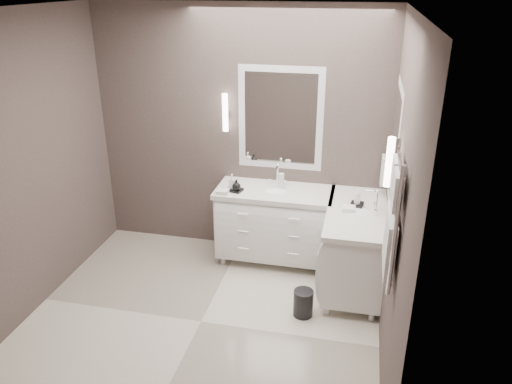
% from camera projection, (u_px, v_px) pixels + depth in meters
% --- Properties ---
extents(floor, '(3.20, 3.00, 0.01)m').
position_uv_depth(floor, '(201.00, 322.00, 4.59)').
color(floor, beige).
rests_on(floor, ground).
extents(ceiling, '(3.20, 3.00, 0.01)m').
position_uv_depth(ceiling, '(184.00, 9.00, 3.51)').
color(ceiling, white).
rests_on(ceiling, wall_back).
extents(wall_back, '(3.20, 0.01, 2.70)m').
position_uv_depth(wall_back, '(239.00, 134.00, 5.40)').
color(wall_back, '#493D3A').
rests_on(wall_back, floor).
extents(wall_front, '(3.20, 0.01, 2.70)m').
position_uv_depth(wall_front, '(103.00, 291.00, 2.70)').
color(wall_front, '#493D3A').
rests_on(wall_front, floor).
extents(wall_left, '(0.01, 3.00, 2.70)m').
position_uv_depth(wall_left, '(20.00, 171.00, 4.37)').
color(wall_left, '#493D3A').
rests_on(wall_left, floor).
extents(wall_right, '(0.01, 3.00, 2.70)m').
position_uv_depth(wall_right, '(398.00, 204.00, 3.73)').
color(wall_right, '#493D3A').
rests_on(wall_right, floor).
extents(vanity_back, '(1.24, 0.59, 0.97)m').
position_uv_depth(vanity_back, '(274.00, 221.00, 5.40)').
color(vanity_back, white).
rests_on(vanity_back, floor).
extents(vanity_right, '(0.59, 1.24, 0.97)m').
position_uv_depth(vanity_right, '(355.00, 244.00, 4.94)').
color(vanity_right, white).
rests_on(vanity_right, floor).
extents(mirror_back, '(0.90, 0.02, 1.10)m').
position_uv_depth(mirror_back, '(280.00, 119.00, 5.22)').
color(mirror_back, white).
rests_on(mirror_back, wall_back).
extents(mirror_right, '(0.02, 0.90, 1.10)m').
position_uv_depth(mirror_right, '(395.00, 146.00, 4.37)').
color(mirror_right, white).
rests_on(mirror_right, wall_right).
extents(sconce_back, '(0.06, 0.06, 0.40)m').
position_uv_depth(sconce_back, '(225.00, 113.00, 5.26)').
color(sconce_back, white).
rests_on(sconce_back, wall_back).
extents(sconce_right, '(0.06, 0.06, 0.40)m').
position_uv_depth(sconce_right, '(389.00, 163.00, 3.85)').
color(sconce_right, white).
rests_on(sconce_right, wall_right).
extents(towel_bar_corner, '(0.03, 0.22, 0.30)m').
position_uv_depth(towel_bar_corner, '(383.00, 170.00, 5.06)').
color(towel_bar_corner, white).
rests_on(towel_bar_corner, wall_right).
extents(towel_ladder, '(0.06, 0.58, 0.90)m').
position_uv_depth(towel_ladder, '(392.00, 222.00, 3.37)').
color(towel_ladder, white).
rests_on(towel_ladder, wall_right).
extents(waste_bin, '(0.22, 0.22, 0.26)m').
position_uv_depth(waste_bin, '(303.00, 303.00, 4.63)').
color(waste_bin, black).
rests_on(waste_bin, floor).
extents(amenity_tray_back, '(0.19, 0.16, 0.02)m').
position_uv_depth(amenity_tray_back, '(234.00, 190.00, 5.23)').
color(amenity_tray_back, black).
rests_on(amenity_tray_back, vanity_back).
extents(amenity_tray_right, '(0.14, 0.18, 0.02)m').
position_uv_depth(amenity_tray_right, '(357.00, 205.00, 4.88)').
color(amenity_tray_right, black).
rests_on(amenity_tray_right, vanity_right).
extents(water_bottle, '(0.07, 0.07, 0.17)m').
position_uv_depth(water_bottle, '(281.00, 181.00, 5.25)').
color(water_bottle, silver).
rests_on(water_bottle, vanity_back).
extents(soap_bottle_a, '(0.07, 0.08, 0.15)m').
position_uv_depth(soap_bottle_a, '(232.00, 181.00, 5.22)').
color(soap_bottle_a, white).
rests_on(soap_bottle_a, amenity_tray_back).
extents(soap_bottle_b, '(0.11, 0.11, 0.12)m').
position_uv_depth(soap_bottle_b, '(236.00, 185.00, 5.17)').
color(soap_bottle_b, black).
rests_on(soap_bottle_b, amenity_tray_back).
extents(soap_bottle_c, '(0.08, 0.08, 0.16)m').
position_uv_depth(soap_bottle_c, '(357.00, 196.00, 4.84)').
color(soap_bottle_c, white).
rests_on(soap_bottle_c, amenity_tray_right).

